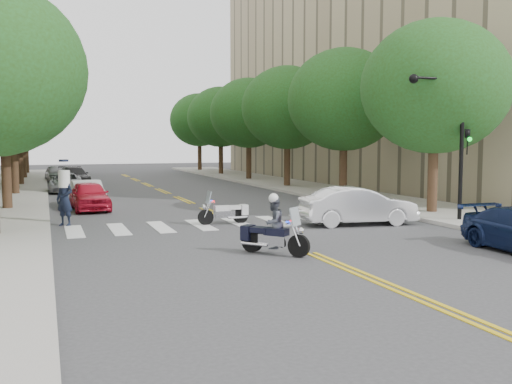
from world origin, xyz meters
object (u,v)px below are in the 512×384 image
motorcycle_police (272,227)px  officer_standing (65,199)px  convertible (358,206)px  motorcycle_parked (228,212)px

motorcycle_police → officer_standing: bearing=-95.0°
convertible → motorcycle_police: bearing=136.8°
motorcycle_parked → officer_standing: officer_standing is taller
officer_standing → convertible: 11.24m
motorcycle_police → officer_standing: officer_standing is taller
motorcycle_police → motorcycle_parked: motorcycle_police is taller
motorcycle_police → motorcycle_parked: 6.24m
convertible → motorcycle_parked: bearing=75.6°
officer_standing → convertible: officer_standing is taller
motorcycle_police → convertible: motorcycle_police is taller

